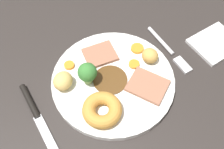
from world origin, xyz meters
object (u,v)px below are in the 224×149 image
object	(u,v)px
yorkshire_pudding	(102,110)
roast_potato_left	(150,55)
dinner_plate	(112,79)
meat_slice_main	(100,55)
meat_slice_under	(148,86)
carrot_coin_front	(137,48)
folded_napkin	(215,43)
broccoli_floret	(87,73)
fork	(169,50)
carrot_coin_side	(134,64)
carrot_coin_back	(69,65)
knife	(36,114)
roast_potato_right	(63,81)

from	to	relation	value
yorkshire_pudding	roast_potato_left	distance (cm)	16.49
dinner_plate	meat_slice_main	xyz separation A→B (cm)	(-0.70, -6.32, 1.10)
meat_slice_under	roast_potato_left	xyz separation A→B (cm)	(-4.43, -5.50, 1.15)
meat_slice_main	carrot_coin_front	size ratio (longest dim) A/B	2.38
yorkshire_pudding	folded_napkin	size ratio (longest dim) A/B	0.71
broccoli_floret	yorkshire_pudding	bearing A→B (deg)	81.11
dinner_plate	fork	xyz separation A→B (cm)	(-15.73, 0.12, -0.31)
broccoli_floret	folded_napkin	bearing A→B (deg)	169.15
roast_potato_left	carrot_coin_side	world-z (taller)	roast_potato_left
carrot_coin_back	meat_slice_under	bearing A→B (deg)	131.24
meat_slice_under	broccoli_floret	xyz separation A→B (cm)	(9.82, -7.65, 2.71)
meat_slice_main	meat_slice_under	distance (cm)	12.96
meat_slice_main	knife	xyz separation A→B (cm)	(17.94, 5.32, -1.35)
dinner_plate	fork	distance (cm)	15.74
carrot_coin_front	folded_napkin	size ratio (longest dim) A/B	0.26
dinner_plate	roast_potato_right	size ratio (longest dim) A/B	6.08
dinner_plate	carrot_coin_front	size ratio (longest dim) A/B	9.06
dinner_plate	yorkshire_pudding	distance (cm)	8.77
dinner_plate	roast_potato_left	size ratio (longest dim) A/B	7.07
carrot_coin_back	carrot_coin_side	distance (cm)	14.25
dinner_plate	meat_slice_main	size ratio (longest dim) A/B	3.81
yorkshire_pudding	roast_potato_right	bearing A→B (deg)	-69.27
folded_napkin	meat_slice_under	bearing A→B (deg)	4.45
dinner_plate	broccoli_floret	size ratio (longest dim) A/B	4.96
carrot_coin_side	dinner_plate	bearing A→B (deg)	1.65
carrot_coin_back	knife	bearing A→B (deg)	30.55
roast_potato_left	broccoli_floret	world-z (taller)	broccoli_floret
roast_potato_left	carrot_coin_back	distance (cm)	17.81
fork	folded_napkin	xyz separation A→B (cm)	(-10.74, 4.09, 0.01)
carrot_coin_back	broccoli_floret	bearing A→B (deg)	107.58
roast_potato_right	carrot_coin_front	world-z (taller)	roast_potato_right
carrot_coin_back	carrot_coin_front	bearing A→B (deg)	165.81
roast_potato_right	carrot_coin_side	bearing A→B (deg)	167.68
broccoli_floret	carrot_coin_front	bearing A→B (deg)	-173.06
roast_potato_right	knife	xyz separation A→B (cm)	(7.61, 2.54, -2.65)
meat_slice_under	roast_potato_left	bearing A→B (deg)	-128.83
carrot_coin_front	fork	world-z (taller)	carrot_coin_front
fork	carrot_coin_back	bearing A→B (deg)	-108.01
carrot_coin_back	roast_potato_right	bearing A→B (deg)	50.66
dinner_plate	knife	size ratio (longest dim) A/B	1.42
roast_potato_left	folded_napkin	distance (cm)	17.59
knife	folded_napkin	bearing A→B (deg)	83.11
roast_potato_right	fork	distance (cm)	25.76
roast_potato_right	broccoli_floret	size ratio (longest dim) A/B	0.82
yorkshire_pudding	broccoli_floret	size ratio (longest dim) A/B	1.47
meat_slice_main	broccoli_floret	size ratio (longest dim) A/B	1.30
carrot_coin_side	folded_napkin	world-z (taller)	carrot_coin_side
yorkshire_pudding	carrot_coin_front	size ratio (longest dim) A/B	2.68
meat_slice_main	carrot_coin_side	size ratio (longest dim) A/B	2.91
roast_potato_right	yorkshire_pudding	bearing A→B (deg)	110.73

